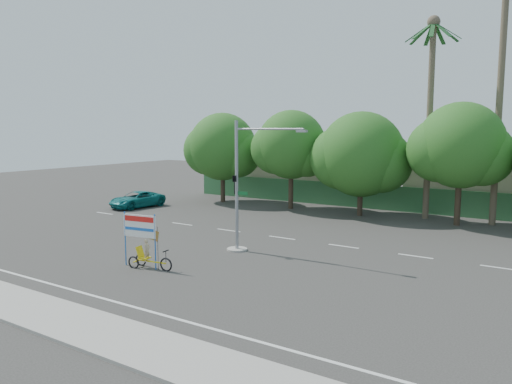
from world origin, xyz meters
The scene contains 14 objects.
ground centered at (0.00, 0.00, 0.00)m, with size 120.00×120.00×0.00m, color #33302D.
sidewalk_near centered at (0.00, -7.50, 0.06)m, with size 50.00×2.40×0.12m, color gray.
fence centered at (0.00, 21.50, 1.00)m, with size 38.00×0.08×2.00m, color #336B3D.
building_left centered at (-10.00, 26.00, 2.00)m, with size 12.00×8.00×4.00m, color #BCB395.
building_right centered at (8.00, 26.00, 1.80)m, with size 14.00×8.00×3.60m, color #BCB395.
tree_far_left centered at (-14.05, 18.00, 4.76)m, with size 7.14×6.00×7.96m.
tree_left centered at (-7.05, 18.00, 5.06)m, with size 6.66×5.60×8.07m.
tree_center centered at (-1.05, 18.00, 4.47)m, with size 7.62×6.40×7.85m.
tree_right centered at (5.95, 18.00, 5.24)m, with size 6.90×5.80×8.36m.
palm_tall centered at (8.00, 19.50, 10.46)m, with size 3.73×3.79×17.45m.
palm_short centered at (3.50, 19.50, 8.86)m, with size 3.73×3.79×14.45m.
traffic_signal centered at (-2.20, 3.98, 2.92)m, with size 4.72×1.10×7.00m.
trike_billboard centered at (-4.16, -1.21, 1.07)m, with size 2.70×0.80×2.67m.
pickup_truck centered at (-18.08, 11.48, 0.67)m, with size 2.21×4.79×1.33m, color #107272.
Camera 1 is at (12.87, -17.60, 6.59)m, focal length 35.00 mm.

